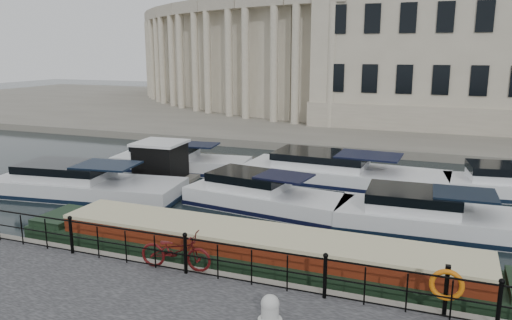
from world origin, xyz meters
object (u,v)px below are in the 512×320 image
at_px(bicycle, 176,251).
at_px(narrowboat, 259,257).
at_px(harbour_hut, 161,164).
at_px(life_ring_post, 447,286).
at_px(mooring_bollard, 270,309).

height_order(bicycle, narrowboat, bicycle).
distance_m(narrowboat, harbour_hut, 11.73).
relative_size(bicycle, narrowboat, 0.13).
bearing_deg(life_ring_post, bicycle, 179.47).
bearing_deg(narrowboat, life_ring_post, -20.56).
bearing_deg(mooring_bollard, life_ring_post, 23.23).
height_order(bicycle, mooring_bollard, bicycle).
distance_m(mooring_bollard, life_ring_post, 4.17).
relative_size(bicycle, mooring_bollard, 3.26).
bearing_deg(bicycle, life_ring_post, -97.11).
bearing_deg(life_ring_post, mooring_bollard, -156.77).
xyz_separation_m(life_ring_post, harbour_hut, (-13.99, 10.21, -0.40)).
height_order(mooring_bollard, life_ring_post, life_ring_post).
xyz_separation_m(mooring_bollard, narrowboat, (-1.70, 3.76, -0.49)).
bearing_deg(life_ring_post, harbour_hut, 143.89).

